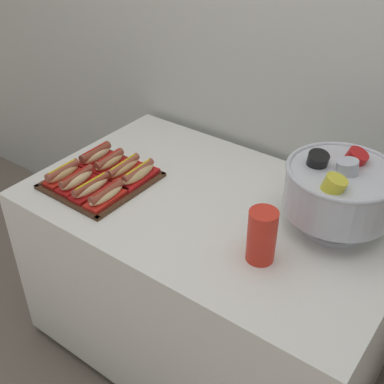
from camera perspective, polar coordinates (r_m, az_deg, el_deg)
name	(u,v)px	position (r m, az deg, el deg)	size (l,w,h in m)	color
ground_plane	(209,341)	(2.26, 1.92, -16.78)	(10.00, 10.00, 0.00)	#7A6B5B
back_wall	(295,9)	(1.91, 11.77, 19.83)	(6.00, 0.10, 2.60)	beige
buffet_table	(211,276)	(1.97, 2.14, -9.61)	(1.32, 0.83, 0.74)	white
serving_tray	(101,181)	(1.88, -10.35, 1.24)	(0.33, 0.36, 0.01)	#472B19
hot_dog_0	(63,174)	(1.90, -14.60, 2.06)	(0.06, 0.15, 0.06)	red
hot_dog_1	(77,180)	(1.84, -13.09, 1.32)	(0.07, 0.16, 0.06)	#B21414
hot_dog_2	(91,188)	(1.80, -11.49, 0.48)	(0.07, 0.17, 0.06)	#B21414
hot_dog_3	(106,195)	(1.75, -9.82, -0.34)	(0.07, 0.17, 0.06)	red
hot_dog_4	(96,155)	(1.98, -11.01, 4.14)	(0.07, 0.16, 0.06)	#B21414
hot_dog_5	(109,162)	(1.94, -9.47, 3.40)	(0.07, 0.16, 0.06)	#B21414
hot_dog_6	(124,168)	(1.89, -7.87, 2.70)	(0.07, 0.18, 0.06)	red
hot_dog_7	(138,174)	(1.84, -6.19, 2.03)	(0.07, 0.18, 0.06)	red
punch_bowl	(339,189)	(1.61, 16.56, 0.32)	(0.35, 0.35, 0.27)	silver
cup_stack	(262,236)	(1.48, 8.01, -5.01)	(0.09, 0.09, 0.17)	red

